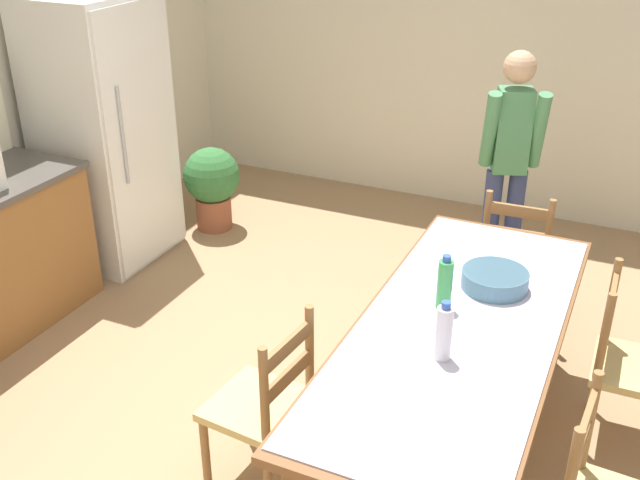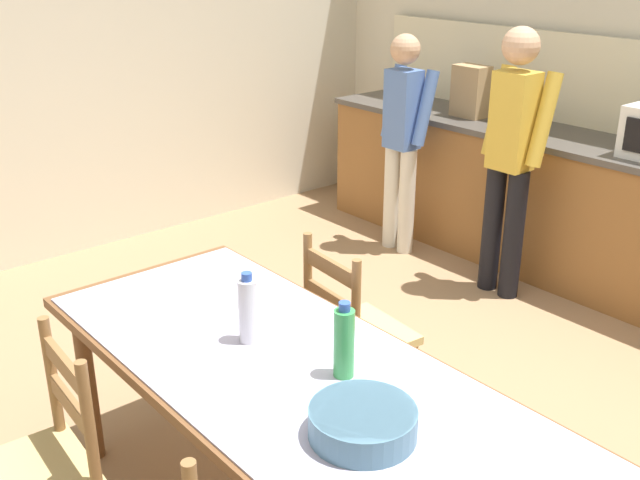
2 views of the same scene
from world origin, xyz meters
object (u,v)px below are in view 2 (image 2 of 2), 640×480
(serving_bowl, at_px, (363,421))
(person_at_counter, at_px, (511,151))
(bottle_off_centre, at_px, (344,342))
(chair_side_near_left, at_px, (40,471))
(chair_side_far_left, at_px, (354,334))
(person_at_sink, at_px, (403,133))
(paper_bag, at_px, (471,91))
(bottle_near_centre, at_px, (248,310))
(dining_table, at_px, (297,392))

(serving_bowl, distance_m, person_at_counter, 2.76)
(bottle_off_centre, height_order, chair_side_near_left, bottle_off_centre)
(bottle_off_centre, xyz_separation_m, person_at_counter, (-1.02, 2.26, 0.03))
(chair_side_near_left, bearing_deg, bottle_off_centre, 57.40)
(chair_side_far_left, bearing_deg, person_at_sink, -46.10)
(chair_side_near_left, xyz_separation_m, person_at_sink, (-1.33, 3.12, 0.42))
(serving_bowl, xyz_separation_m, person_at_counter, (-1.30, 2.44, 0.11))
(serving_bowl, relative_size, person_at_sink, 0.21)
(chair_side_far_left, bearing_deg, paper_bag, -56.52)
(chair_side_near_left, xyz_separation_m, chair_side_far_left, (-0.01, 1.46, 0.00))
(bottle_off_centre, height_order, serving_bowl, bottle_off_centre)
(bottle_off_centre, bearing_deg, paper_bag, 122.54)
(bottle_off_centre, bearing_deg, bottle_near_centre, -164.29)
(bottle_off_centre, bearing_deg, person_at_counter, 114.26)
(bottle_near_centre, xyz_separation_m, person_at_sink, (-1.55, 2.39, -0.04))
(dining_table, height_order, person_at_counter, person_at_counter)
(bottle_off_centre, relative_size, serving_bowl, 0.84)
(bottle_near_centre, relative_size, bottle_off_centre, 1.00)
(bottle_off_centre, distance_m, serving_bowl, 0.34)
(serving_bowl, distance_m, chair_side_far_left, 1.26)
(chair_side_near_left, height_order, chair_side_far_left, same)
(dining_table, height_order, chair_side_near_left, chair_side_near_left)
(bottle_near_centre, distance_m, chair_side_near_left, 0.89)
(paper_bag, xyz_separation_m, serving_bowl, (2.05, -2.95, -0.29))
(bottle_off_centre, bearing_deg, serving_bowl, -32.06)
(bottle_near_centre, bearing_deg, serving_bowl, -5.55)
(paper_bag, bearing_deg, bottle_off_centre, -57.46)
(dining_table, bearing_deg, bottle_off_centre, 44.50)
(chair_side_near_left, distance_m, person_at_counter, 3.16)
(serving_bowl, height_order, chair_side_near_left, chair_side_near_left)
(chair_side_far_left, xyz_separation_m, person_at_counter, (-0.40, 1.64, 0.49))
(dining_table, xyz_separation_m, person_at_counter, (-0.91, 2.37, 0.24))
(serving_bowl, bearing_deg, dining_table, 170.51)
(dining_table, xyz_separation_m, chair_side_far_left, (-0.51, 0.73, -0.26))
(chair_side_far_left, bearing_deg, bottle_near_centre, 112.61)
(paper_bag, bearing_deg, serving_bowl, -55.20)
(paper_bag, distance_m, serving_bowl, 3.60)
(chair_side_near_left, relative_size, person_at_sink, 0.59)
(serving_bowl, xyz_separation_m, chair_side_near_left, (-0.89, -0.66, -0.38))
(chair_side_near_left, bearing_deg, chair_side_far_left, 93.68)
(chair_side_far_left, bearing_deg, chair_side_near_left, 95.60)
(paper_bag, height_order, dining_table, paper_bag)
(paper_bag, xyz_separation_m, chair_side_near_left, (1.16, -3.61, -0.68))
(dining_table, xyz_separation_m, bottle_off_centre, (0.11, 0.11, 0.20))
(paper_bag, xyz_separation_m, person_at_sink, (-0.17, -0.49, -0.26))
(serving_bowl, height_order, chair_side_far_left, chair_side_far_left)
(paper_bag, distance_m, bottle_off_centre, 3.30)
(paper_bag, relative_size, person_at_sink, 0.23)
(chair_side_near_left, height_order, person_at_counter, person_at_counter)
(chair_side_far_left, bearing_deg, dining_table, 130.05)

